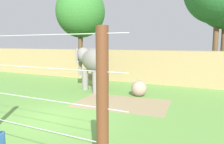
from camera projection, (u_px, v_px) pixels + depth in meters
name	position (u px, v px, depth m)	size (l,w,h in m)	color
ground_plane	(51.00, 119.00, 8.95)	(120.00, 120.00, 0.00)	#609342
dirt_patch	(122.00, 103.00, 11.30)	(4.74, 3.05, 0.01)	#937F5B
embankment_wall	(138.00, 66.00, 17.97)	(36.00, 1.80, 2.55)	tan
elephant	(93.00, 62.00, 14.37)	(3.47, 2.61, 2.82)	gray
enrichment_ball	(139.00, 88.00, 12.78)	(0.94, 0.94, 0.94)	gray
tree_left_of_centre	(79.00, 5.00, 25.32)	(4.35, 4.35, 9.93)	brown
tree_behind_wall	(81.00, 12.00, 25.86)	(5.82, 5.82, 9.93)	brown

